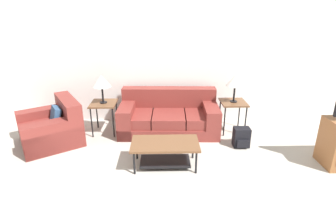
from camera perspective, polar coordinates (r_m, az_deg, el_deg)
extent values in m
cube|color=white|center=(5.64, 0.33, 9.31)|extent=(8.94, 0.06, 2.60)
cube|color=maroon|center=(5.37, 0.16, -4.61)|extent=(1.98, 1.04, 0.22)
cube|color=maroon|center=(5.31, -6.88, -2.58)|extent=(0.66, 0.90, 0.20)
cube|color=maroon|center=(5.26, 0.16, -2.62)|extent=(0.66, 0.90, 0.20)
cube|color=maroon|center=(5.30, 7.21, -2.63)|extent=(0.66, 0.90, 0.20)
cube|color=maroon|center=(5.52, 0.19, 1.77)|extent=(1.96, 0.32, 0.40)
cube|color=maroon|center=(5.36, -8.80, -2.77)|extent=(0.31, 0.99, 0.58)
cube|color=maroon|center=(5.35, 9.14, -2.84)|extent=(0.31, 0.99, 0.58)
cube|color=maroon|center=(5.36, -24.19, -5.47)|extent=(1.39, 1.41, 0.40)
cube|color=maroon|center=(5.27, -20.89, -0.73)|extent=(0.77, 1.02, 0.40)
cube|color=maroon|center=(5.69, -24.99, -3.27)|extent=(0.98, 0.74, 0.56)
cube|color=maroon|center=(4.97, -23.53, -6.32)|extent=(0.98, 0.74, 0.56)
cube|color=#33567F|center=(5.26, -23.32, -2.24)|extent=(0.34, 0.39, 0.36)
cube|color=brown|center=(4.10, -0.65, -8.39)|extent=(1.05, 0.55, 0.04)
cylinder|color=black|center=(4.04, -7.37, -12.43)|extent=(0.03, 0.03, 0.38)
cylinder|color=black|center=(4.05, 6.15, -12.29)|extent=(0.03, 0.03, 0.38)
cylinder|color=black|center=(4.41, -6.81, -9.42)|extent=(0.03, 0.03, 0.38)
cylinder|color=black|center=(4.42, 5.45, -9.30)|extent=(0.03, 0.03, 0.38)
cube|color=black|center=(4.26, -0.63, -12.11)|extent=(0.79, 0.39, 0.02)
cube|color=brown|center=(5.29, -13.87, 0.33)|extent=(0.49, 0.52, 0.03)
cylinder|color=black|center=(5.25, -16.29, -3.76)|extent=(0.03, 0.03, 0.60)
cylinder|color=black|center=(5.16, -11.84, -3.79)|extent=(0.03, 0.03, 0.60)
cylinder|color=black|center=(5.64, -15.21, -1.96)|extent=(0.03, 0.03, 0.60)
cylinder|color=black|center=(5.56, -11.07, -1.96)|extent=(0.03, 0.03, 0.60)
cube|color=brown|center=(5.35, 14.05, 0.55)|extent=(0.49, 0.52, 0.03)
cylinder|color=black|center=(5.21, 12.17, -3.56)|extent=(0.03, 0.03, 0.60)
cylinder|color=black|center=(5.32, 16.51, -3.45)|extent=(0.03, 0.03, 0.60)
cylinder|color=black|center=(5.61, 11.17, -1.77)|extent=(0.03, 0.03, 0.60)
cylinder|color=black|center=(5.71, 15.23, -1.70)|extent=(0.03, 0.03, 0.60)
cylinder|color=black|center=(5.28, -13.90, 0.58)|extent=(0.14, 0.14, 0.02)
cylinder|color=black|center=(5.23, -14.04, 2.27)|extent=(0.04, 0.04, 0.31)
cone|color=white|center=(5.16, -14.29, 5.08)|extent=(0.34, 0.34, 0.22)
cylinder|color=black|center=(5.34, 14.07, 0.79)|extent=(0.14, 0.14, 0.02)
cylinder|color=black|center=(5.29, 14.22, 2.47)|extent=(0.04, 0.04, 0.31)
cone|color=white|center=(5.22, 14.46, 5.24)|extent=(0.34, 0.34, 0.22)
cube|color=black|center=(4.95, 15.67, -6.75)|extent=(0.28, 0.20, 0.36)
cube|color=black|center=(4.88, 15.98, -8.12)|extent=(0.21, 0.05, 0.14)
cylinder|color=black|center=(5.02, 14.46, -6.00)|extent=(0.02, 0.02, 0.27)
cylinder|color=black|center=(5.07, 16.17, -5.93)|extent=(0.02, 0.02, 0.27)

